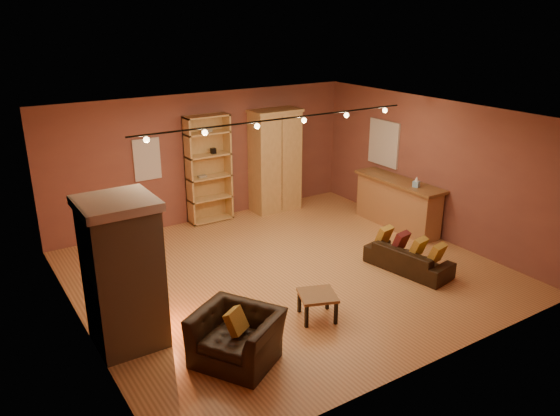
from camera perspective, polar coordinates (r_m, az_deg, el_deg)
floor at (r=9.79m, az=0.75°, el=-6.75°), size 7.00×7.00×0.00m
ceiling at (r=8.90m, az=0.83°, el=9.60°), size 7.00×7.00×0.00m
back_wall at (r=11.98m, az=-7.84°, el=5.24°), size 7.00×0.02×2.80m
left_wall at (r=7.99m, az=-20.68°, el=-3.39°), size 0.02×6.50×2.80m
right_wall at (r=11.47m, az=15.58°, el=4.04°), size 0.02×6.50×2.80m
fireplace at (r=7.69m, az=-16.03°, el=-6.58°), size 1.01×0.98×2.12m
back_window at (r=11.46m, az=-13.74°, el=4.96°), size 0.56×0.04×0.86m
bookcase at (r=11.92m, az=-7.60°, el=4.16°), size 0.96×0.37×2.35m
armoire at (r=12.52m, az=-0.53°, el=5.00°), size 1.15×0.66×2.34m
bar_counter at (r=11.89m, az=12.17°, el=0.49°), size 0.59×2.19×1.05m
tissue_box at (r=11.33m, az=14.06°, el=2.59°), size 0.14×0.14×0.21m
right_window at (r=12.33m, az=10.79°, el=6.69°), size 0.05×0.90×1.00m
loveseat at (r=10.00m, az=13.29°, el=-4.64°), size 0.73×1.62×0.69m
armchair at (r=7.32m, az=-4.58°, el=-12.50°), size 1.15×1.28×0.94m
coffee_table at (r=8.29m, az=3.94°, el=-9.31°), size 0.69×0.69×0.41m
track_rail at (r=9.08m, az=0.12°, el=9.09°), size 5.20×0.09×0.13m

